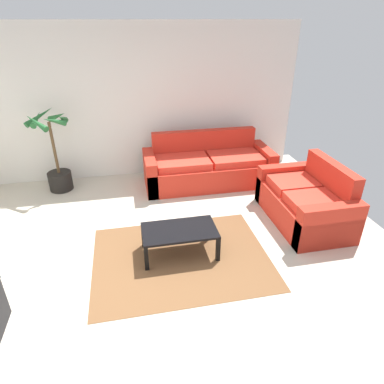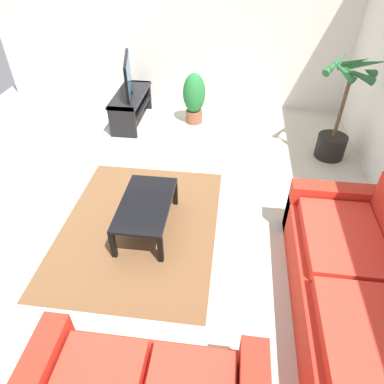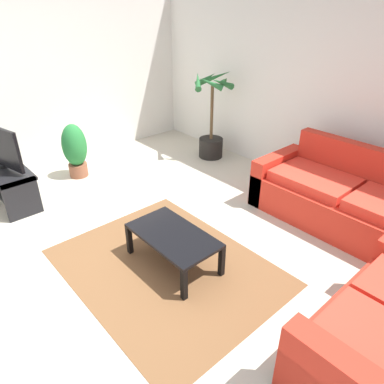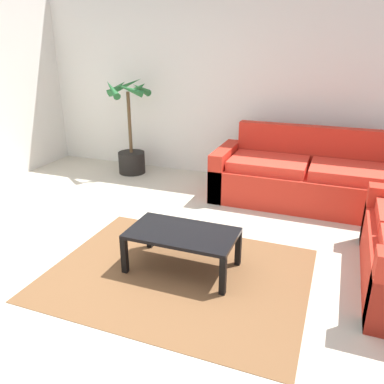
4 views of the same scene
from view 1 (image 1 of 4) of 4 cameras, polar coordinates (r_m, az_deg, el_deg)
ground_plane at (r=4.15m, az=-5.73°, el=-13.45°), size 6.60×6.60×0.00m
wall_back at (r=6.28m, az=-9.54°, el=14.67°), size 6.00×0.06×2.70m
couch_main at (r=6.09m, az=2.74°, el=4.23°), size 2.29×0.90×0.90m
couch_loveseat at (r=5.21m, az=18.84°, el=-1.69°), size 0.90×1.52×0.90m
coffee_table at (r=4.23m, az=-2.17°, el=-6.96°), size 0.94×0.53×0.36m
area_rug at (r=4.34m, az=-1.87°, el=-11.10°), size 2.20×1.70×0.01m
potted_palm at (r=6.21m, az=-22.18°, el=4.94°), size 0.72×0.78×1.41m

